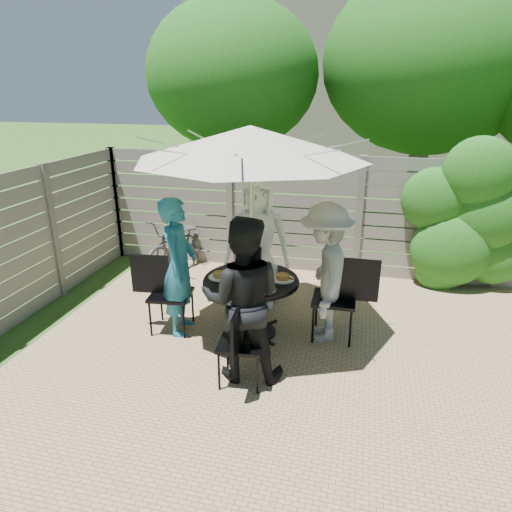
% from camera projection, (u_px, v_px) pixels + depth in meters
% --- Properties ---
extents(backyard_envelope, '(60.00, 60.00, 5.00)m').
position_uv_depth(backyard_envelope, '(373.00, 93.00, 12.84)').
color(backyard_envelope, '#32591B').
rests_on(backyard_envelope, ground).
extents(patio_table, '(1.23, 1.23, 0.71)m').
position_uv_depth(patio_table, '(251.00, 296.00, 5.27)').
color(patio_table, black).
rests_on(patio_table, ground).
extents(umbrella, '(2.81, 2.81, 2.40)m').
position_uv_depth(umbrella, '(251.00, 143.00, 4.67)').
color(umbrella, silver).
rests_on(umbrella, ground).
extents(chair_back, '(0.49, 0.66, 0.88)m').
position_uv_depth(chair_back, '(258.00, 281.00, 6.25)').
color(chair_back, black).
rests_on(chair_back, ground).
extents(person_back, '(0.93, 0.68, 1.75)m').
position_uv_depth(person_back, '(257.00, 242.00, 5.91)').
color(person_back, white).
rests_on(person_back, ground).
extents(chair_left, '(0.71, 0.50, 0.96)m').
position_uv_depth(chair_left, '(171.00, 308.00, 5.42)').
color(chair_left, black).
rests_on(chair_left, ground).
extents(person_left, '(0.48, 0.65, 1.64)m').
position_uv_depth(person_left, '(179.00, 267.00, 5.22)').
color(person_left, teal).
rests_on(person_left, ground).
extents(chair_front, '(0.46, 0.66, 0.90)m').
position_uv_depth(chair_front, '(242.00, 359.00, 4.45)').
color(chair_front, black).
rests_on(chair_front, ground).
extents(person_front, '(0.90, 0.75, 1.68)m').
position_uv_depth(person_front, '(243.00, 300.00, 4.38)').
color(person_front, black).
rests_on(person_front, ground).
extents(chair_right, '(0.73, 0.49, 1.00)m').
position_uv_depth(chair_right, '(334.00, 314.00, 5.26)').
color(chair_right, black).
rests_on(chair_right, ground).
extents(person_right, '(0.74, 1.12, 1.61)m').
position_uv_depth(person_right, '(325.00, 273.00, 5.09)').
color(person_right, '#9C9E9A').
rests_on(person_right, ground).
extents(plate_back, '(0.26, 0.26, 0.06)m').
position_uv_depth(plate_back, '(254.00, 265.00, 5.52)').
color(plate_back, white).
rests_on(plate_back, patio_table).
extents(plate_left, '(0.26, 0.26, 0.06)m').
position_uv_depth(plate_left, '(220.00, 276.00, 5.22)').
color(plate_left, white).
rests_on(plate_left, patio_table).
extents(plate_front, '(0.26, 0.26, 0.06)m').
position_uv_depth(plate_front, '(248.00, 290.00, 4.85)').
color(plate_front, white).
rests_on(plate_front, patio_table).
extents(plate_right, '(0.26, 0.26, 0.06)m').
position_uv_depth(plate_right, '(283.00, 278.00, 5.16)').
color(plate_right, white).
rests_on(plate_right, patio_table).
extents(plate_extra, '(0.24, 0.24, 0.06)m').
position_uv_depth(plate_extra, '(265.00, 288.00, 4.89)').
color(plate_extra, white).
rests_on(plate_extra, patio_table).
extents(glass_back, '(0.07, 0.07, 0.14)m').
position_uv_depth(glass_back, '(244.00, 264.00, 5.42)').
color(glass_back, silver).
rests_on(glass_back, patio_table).
extents(glass_left, '(0.07, 0.07, 0.14)m').
position_uv_depth(glass_left, '(227.00, 276.00, 5.09)').
color(glass_left, silver).
rests_on(glass_left, patio_table).
extents(glass_front, '(0.07, 0.07, 0.14)m').
position_uv_depth(glass_front, '(258.00, 282.00, 4.92)').
color(glass_front, silver).
rests_on(glass_front, patio_table).
extents(glass_right, '(0.07, 0.07, 0.14)m').
position_uv_depth(glass_right, '(274.00, 270.00, 5.25)').
color(glass_right, silver).
rests_on(glass_right, patio_table).
extents(syrup_jug, '(0.09, 0.09, 0.16)m').
position_uv_depth(syrup_jug, '(246.00, 270.00, 5.22)').
color(syrup_jug, '#59280C').
rests_on(syrup_jug, patio_table).
extents(coffee_cup, '(0.08, 0.08, 0.12)m').
position_uv_depth(coffee_cup, '(261.00, 267.00, 5.37)').
color(coffee_cup, '#C6B293').
rests_on(coffee_cup, patio_table).
extents(bicycle, '(1.03, 1.80, 0.89)m').
position_uv_depth(bicycle, '(182.00, 244.00, 7.17)').
color(bicycle, '#333338').
rests_on(bicycle, ground).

